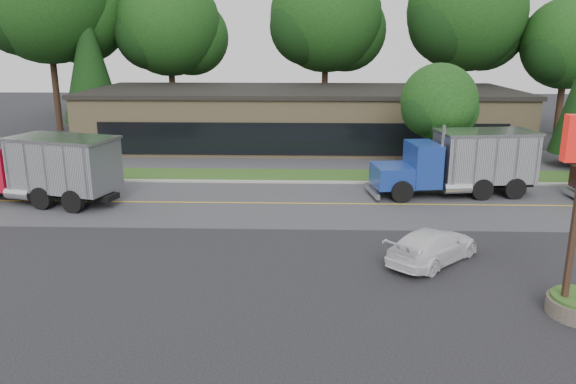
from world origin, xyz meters
name	(u,v)px	position (x,y,z in m)	size (l,w,h in m)	color
ground	(238,276)	(0.00, 0.00, 0.00)	(140.00, 140.00, 0.00)	#2F2F34
road	(259,203)	(0.00, 9.00, 0.00)	(60.00, 8.00, 0.02)	#55555A
center_line	(259,203)	(0.00, 9.00, 0.00)	(60.00, 0.12, 0.01)	gold
curb	(265,183)	(0.00, 13.20, 0.00)	(60.00, 0.30, 0.12)	#9E9E99
grass_verge	(267,175)	(0.00, 15.00, 0.00)	(60.00, 3.40, 0.03)	#29571D
far_parking	(272,159)	(0.00, 20.00, 0.00)	(60.00, 7.00, 0.02)	#55555A
strip_mall	(302,118)	(2.00, 26.00, 2.00)	(32.00, 12.00, 4.00)	#94805A
tree_far_a	(50,3)	(-19.82, 32.14, 10.98)	(12.06, 11.35, 17.20)	#382619
tree_far_b	(171,29)	(-9.85, 34.12, 8.86)	(9.74, 9.16, 13.89)	#382619
tree_far_c	(328,21)	(4.16, 34.13, 9.53)	(10.47, 9.86, 14.94)	#382619
tree_far_d	(467,18)	(16.16, 33.13, 9.80)	(10.76, 10.13, 15.35)	#382619
tree_far_e	(568,48)	(24.12, 31.10, 7.29)	(8.01, 7.54, 11.42)	#382619
evergreen_left	(89,62)	(-16.00, 30.00, 6.13)	(4.91, 4.91, 11.15)	#382619
tree_verge	(440,105)	(10.07, 15.06, 4.25)	(4.68, 4.41, 6.68)	#382619
dump_truck_red	(45,167)	(-10.65, 8.90, 1.81)	(8.94, 4.77, 3.36)	black
dump_truck_blue	(463,161)	(10.52, 11.00, 1.81)	(8.61, 3.68, 3.36)	black
rally_car	(433,246)	(7.01, 1.54, 0.62)	(1.74, 4.27, 1.24)	silver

